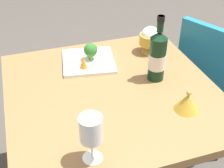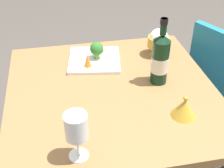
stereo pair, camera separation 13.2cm
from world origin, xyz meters
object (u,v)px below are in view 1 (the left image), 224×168
(chair_by_wall, at_px, (213,75))
(rice_bowl_lid, at_px, (187,102))
(carrot_garnish_right, at_px, (93,47))
(wine_glass, at_px, (91,130))
(wine_bottle, at_px, (157,56))
(rice_bowl, at_px, (150,39))
(broccoli_floret, at_px, (91,50))
(carrot_garnish_left, at_px, (83,62))
(serving_plate, at_px, (88,61))

(chair_by_wall, height_order, rice_bowl_lid, chair_by_wall)
(rice_bowl_lid, relative_size, carrot_garnish_right, 1.60)
(wine_glass, bearing_deg, wine_bottle, -47.07)
(chair_by_wall, xyz_separation_m, wine_glass, (-0.55, 0.87, 0.32))
(wine_bottle, relative_size, rice_bowl, 2.14)
(rice_bowl_lid, relative_size, broccoli_floret, 1.17)
(broccoli_floret, xyz_separation_m, carrot_garnish_left, (-0.07, 0.05, -0.02))
(wine_glass, relative_size, rice_bowl, 1.26)
(rice_bowl_lid, bearing_deg, serving_plate, 30.68)
(chair_by_wall, xyz_separation_m, wine_bottle, (-0.18, 0.47, 0.31))
(rice_bowl_lid, xyz_separation_m, carrot_garnish_left, (0.41, 0.32, 0.01))
(wine_bottle, height_order, rice_bowl_lid, wine_bottle)
(serving_plate, xyz_separation_m, broccoli_floret, (0.00, -0.01, 0.06))
(rice_bowl, relative_size, rice_bowl_lid, 1.42)
(rice_bowl, xyz_separation_m, carrot_garnish_right, (0.06, 0.29, -0.03))
(carrot_garnish_left, bearing_deg, carrot_garnish_right, -33.18)
(rice_bowl, bearing_deg, broccoli_floret, 91.10)
(wine_glass, xyz_separation_m, carrot_garnish_right, (0.67, -0.19, -0.08))
(wine_glass, xyz_separation_m, serving_plate, (0.60, -0.14, -0.12))
(wine_glass, bearing_deg, broccoli_floret, -14.50)
(wine_bottle, height_order, rice_bowl, wine_bottle)
(rice_bowl_lid, bearing_deg, broccoli_floret, 29.23)
(serving_plate, bearing_deg, carrot_garnish_left, 148.39)
(broccoli_floret, relative_size, carrot_garnish_right, 1.37)
(serving_plate, bearing_deg, chair_by_wall, -93.82)
(chair_by_wall, height_order, carrot_garnish_right, chair_by_wall)
(broccoli_floret, distance_m, carrot_garnish_right, 0.07)
(serving_plate, height_order, broccoli_floret, broccoli_floret)
(broccoli_floret, xyz_separation_m, carrot_garnish_right, (0.06, -0.03, -0.02))
(broccoli_floret, height_order, carrot_garnish_left, broccoli_floret)
(wine_bottle, bearing_deg, wine_glass, 132.93)
(rice_bowl_lid, bearing_deg, wine_glass, 106.84)
(carrot_garnish_right, bearing_deg, wine_glass, 164.34)
(wine_bottle, relative_size, carrot_garnish_right, 4.85)
(wine_bottle, distance_m, rice_bowl, 0.25)
(wine_bottle, distance_m, wine_glass, 0.55)
(chair_by_wall, distance_m, wine_glass, 1.08)
(rice_bowl, bearing_deg, wine_glass, 142.17)
(wine_glass, bearing_deg, carrot_garnish_right, -15.66)
(wine_bottle, relative_size, rice_bowl_lid, 3.04)
(rice_bowl, bearing_deg, chair_by_wall, -98.25)
(wine_glass, height_order, carrot_garnish_left, wine_glass)
(wine_bottle, distance_m, rice_bowl_lid, 0.26)
(chair_by_wall, height_order, rice_bowl, rice_bowl)
(chair_by_wall, xyz_separation_m, carrot_garnish_right, (0.11, 0.68, 0.24))
(wine_bottle, xyz_separation_m, broccoli_floret, (0.23, 0.24, -0.05))
(rice_bowl, bearing_deg, rice_bowl_lid, 173.94)
(rice_bowl, distance_m, carrot_garnish_left, 0.38)
(broccoli_floret, relative_size, carrot_garnish_left, 1.37)
(chair_by_wall, height_order, wine_bottle, wine_bottle)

